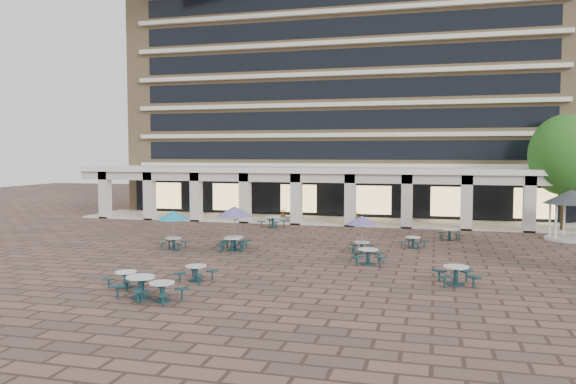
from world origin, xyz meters
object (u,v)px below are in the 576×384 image
object	(u,v)px
picnic_table_0	(126,278)
picnic_table_1	(140,285)
picnic_table_2	(162,290)
planter_right	(357,220)
gazebo	(571,203)
planter_left	(283,217)

from	to	relation	value
picnic_table_0	picnic_table_1	world-z (taller)	picnic_table_1
picnic_table_0	picnic_table_2	distance (m)	2.95
planter_right	gazebo	bearing A→B (deg)	-14.92
picnic_table_1	planter_right	bearing A→B (deg)	99.58
gazebo	picnic_table_0	bearing A→B (deg)	-138.27
gazebo	planter_right	xyz separation A→B (m)	(-14.19, 3.78, -1.97)
planter_left	planter_right	distance (m)	5.86
picnic_table_1	planter_right	xyz separation A→B (m)	(5.12, 23.68, -0.06)
picnic_table_1	gazebo	bearing A→B (deg)	67.63
picnic_table_0	gazebo	bearing A→B (deg)	54.65
gazebo	planter_right	world-z (taller)	gazebo
picnic_table_2	planter_left	distance (m)	23.97
picnic_table_0	gazebo	distance (m)	27.89
gazebo	picnic_table_1	bearing A→B (deg)	-134.14
gazebo	planter_left	size ratio (longest dim) A/B	2.29
picnic_table_2	gazebo	xyz separation A→B (m)	(18.28, 20.12, 1.98)
picnic_table_0	planter_left	bearing A→B (deg)	101.09
picnic_table_0	planter_left	xyz separation A→B (m)	(0.71, 22.30, 0.08)
planter_left	planter_right	size ratio (longest dim) A/B	1.00
gazebo	picnic_table_2	bearing A→B (deg)	-132.26
picnic_table_2	planter_left	size ratio (longest dim) A/B	1.25
picnic_table_1	planter_right	world-z (taller)	planter_right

